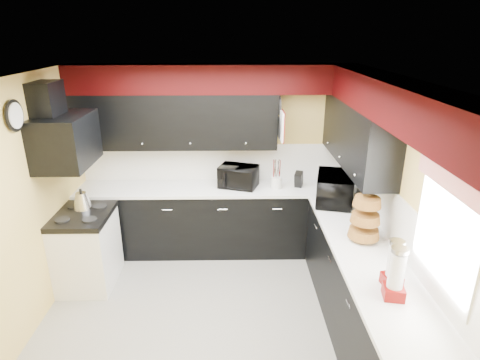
# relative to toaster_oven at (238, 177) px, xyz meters

# --- Properties ---
(ground) EXTENTS (3.60, 3.60, 0.00)m
(ground) POSITION_rel_toaster_oven_xyz_m (-0.30, -1.51, -1.08)
(ground) COLOR gray
(ground) RESTS_ON ground
(wall_back) EXTENTS (3.60, 0.06, 2.50)m
(wall_back) POSITION_rel_toaster_oven_xyz_m (-0.30, 0.29, 0.17)
(wall_back) COLOR #E0C666
(wall_back) RESTS_ON ground
(wall_right) EXTENTS (0.06, 3.60, 2.50)m
(wall_right) POSITION_rel_toaster_oven_xyz_m (1.50, -1.51, 0.17)
(wall_right) COLOR #E0C666
(wall_right) RESTS_ON ground
(wall_left) EXTENTS (0.06, 3.60, 2.50)m
(wall_left) POSITION_rel_toaster_oven_xyz_m (-2.10, -1.51, 0.17)
(wall_left) COLOR #E0C666
(wall_left) RESTS_ON ground
(ceiling) EXTENTS (3.60, 3.60, 0.06)m
(ceiling) POSITION_rel_toaster_oven_xyz_m (-0.30, -1.51, 1.42)
(ceiling) COLOR white
(ceiling) RESTS_ON wall_back
(cab_back) EXTENTS (3.60, 0.60, 0.90)m
(cab_back) POSITION_rel_toaster_oven_xyz_m (-0.30, -0.01, -0.63)
(cab_back) COLOR black
(cab_back) RESTS_ON ground
(cab_right) EXTENTS (0.60, 3.00, 0.90)m
(cab_right) POSITION_rel_toaster_oven_xyz_m (1.20, -1.81, -0.63)
(cab_right) COLOR black
(cab_right) RESTS_ON ground
(counter_back) EXTENTS (3.62, 0.64, 0.04)m
(counter_back) POSITION_rel_toaster_oven_xyz_m (-0.30, -0.01, -0.16)
(counter_back) COLOR white
(counter_back) RESTS_ON cab_back
(counter_right) EXTENTS (0.64, 3.02, 0.04)m
(counter_right) POSITION_rel_toaster_oven_xyz_m (1.20, -1.81, -0.16)
(counter_right) COLOR white
(counter_right) RESTS_ON cab_right
(splash_back) EXTENTS (3.60, 0.02, 0.50)m
(splash_back) POSITION_rel_toaster_oven_xyz_m (-0.30, 0.28, 0.11)
(splash_back) COLOR white
(splash_back) RESTS_ON counter_back
(splash_right) EXTENTS (0.02, 3.60, 0.50)m
(splash_right) POSITION_rel_toaster_oven_xyz_m (1.49, -1.51, 0.11)
(splash_right) COLOR white
(splash_right) RESTS_ON counter_right
(upper_back) EXTENTS (2.60, 0.35, 0.70)m
(upper_back) POSITION_rel_toaster_oven_xyz_m (-0.80, 0.12, 0.72)
(upper_back) COLOR black
(upper_back) RESTS_ON wall_back
(upper_right) EXTENTS (0.35, 1.80, 0.70)m
(upper_right) POSITION_rel_toaster_oven_xyz_m (1.32, -0.61, 0.72)
(upper_right) COLOR black
(upper_right) RESTS_ON wall_right
(soffit_back) EXTENTS (3.60, 0.36, 0.35)m
(soffit_back) POSITION_rel_toaster_oven_xyz_m (-0.30, 0.11, 1.24)
(soffit_back) COLOR black
(soffit_back) RESTS_ON wall_back
(soffit_right) EXTENTS (0.36, 3.24, 0.35)m
(soffit_right) POSITION_rel_toaster_oven_xyz_m (1.32, -1.69, 1.24)
(soffit_right) COLOR black
(soffit_right) RESTS_ON wall_right
(stove) EXTENTS (0.60, 0.75, 0.86)m
(stove) POSITION_rel_toaster_oven_xyz_m (-1.80, -0.76, -0.65)
(stove) COLOR white
(stove) RESTS_ON ground
(cooktop) EXTENTS (0.62, 0.77, 0.06)m
(cooktop) POSITION_rel_toaster_oven_xyz_m (-1.80, -0.76, -0.19)
(cooktop) COLOR black
(cooktop) RESTS_ON stove
(hood) EXTENTS (0.50, 0.78, 0.55)m
(hood) POSITION_rel_toaster_oven_xyz_m (-1.85, -0.76, 0.70)
(hood) COLOR black
(hood) RESTS_ON wall_left
(hood_duct) EXTENTS (0.24, 0.40, 0.40)m
(hood_duct) POSITION_rel_toaster_oven_xyz_m (-1.98, -0.76, 1.12)
(hood_duct) COLOR black
(hood_duct) RESTS_ON wall_left
(window) EXTENTS (0.03, 0.86, 0.96)m
(window) POSITION_rel_toaster_oven_xyz_m (1.48, -2.41, 0.47)
(window) COLOR white
(window) RESTS_ON wall_right
(valance) EXTENTS (0.04, 0.88, 0.20)m
(valance) POSITION_rel_toaster_oven_xyz_m (1.43, -2.41, 0.87)
(valance) COLOR red
(valance) RESTS_ON wall_right
(pan_top) EXTENTS (0.03, 0.22, 0.40)m
(pan_top) POSITION_rel_toaster_oven_xyz_m (0.52, 0.04, 0.92)
(pan_top) COLOR black
(pan_top) RESTS_ON upper_back
(pan_mid) EXTENTS (0.03, 0.28, 0.46)m
(pan_mid) POSITION_rel_toaster_oven_xyz_m (0.52, -0.09, 0.67)
(pan_mid) COLOR black
(pan_mid) RESTS_ON upper_back
(pan_low) EXTENTS (0.03, 0.24, 0.42)m
(pan_low) POSITION_rel_toaster_oven_xyz_m (0.52, 0.17, 0.64)
(pan_low) COLOR black
(pan_low) RESTS_ON upper_back
(cut_board) EXTENTS (0.03, 0.26, 0.35)m
(cut_board) POSITION_rel_toaster_oven_xyz_m (0.53, -0.21, 0.72)
(cut_board) COLOR white
(cut_board) RESTS_ON upper_back
(baskets) EXTENTS (0.27, 0.27, 0.50)m
(baskets) POSITION_rel_toaster_oven_xyz_m (1.22, -1.46, 0.10)
(baskets) COLOR brown
(baskets) RESTS_ON upper_right
(clock) EXTENTS (0.03, 0.30, 0.30)m
(clock) POSITION_rel_toaster_oven_xyz_m (-2.07, -1.26, 1.07)
(clock) COLOR black
(clock) RESTS_ON wall_left
(deco_plate) EXTENTS (0.03, 0.24, 0.24)m
(deco_plate) POSITION_rel_toaster_oven_xyz_m (1.47, -1.86, 1.17)
(deco_plate) COLOR white
(deco_plate) RESTS_ON wall_right
(toaster_oven) EXTENTS (0.59, 0.54, 0.28)m
(toaster_oven) POSITION_rel_toaster_oven_xyz_m (0.00, 0.00, 0.00)
(toaster_oven) COLOR black
(toaster_oven) RESTS_ON counter_back
(microwave) EXTENTS (0.55, 0.70, 0.34)m
(microwave) POSITION_rel_toaster_oven_xyz_m (1.15, -0.52, 0.03)
(microwave) COLOR black
(microwave) RESTS_ON counter_right
(utensil_crock) EXTENTS (0.16, 0.16, 0.16)m
(utensil_crock) POSITION_rel_toaster_oven_xyz_m (0.50, -0.06, -0.06)
(utensil_crock) COLOR silver
(utensil_crock) RESTS_ON counter_back
(knife_block) EXTENTS (0.13, 0.16, 0.21)m
(knife_block) POSITION_rel_toaster_oven_xyz_m (0.80, -0.03, -0.04)
(knife_block) COLOR black
(knife_block) RESTS_ON counter_back
(kettle) EXTENTS (0.26, 0.26, 0.19)m
(kettle) POSITION_rel_toaster_oven_xyz_m (-1.84, -0.61, -0.06)
(kettle) COLOR #B1B1B6
(kettle) RESTS_ON cooktop
(dispenser_a) EXTENTS (0.16, 0.16, 0.38)m
(dispenser_a) POSITION_rel_toaster_oven_xyz_m (1.21, -2.22, 0.05)
(dispenser_a) COLOR maroon
(dispenser_a) RESTS_ON counter_right
(dispenser_b) EXTENTS (0.18, 0.18, 0.42)m
(dispenser_b) POSITION_rel_toaster_oven_xyz_m (1.17, -2.37, 0.07)
(dispenser_b) COLOR #5E0500
(dispenser_b) RESTS_ON counter_right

